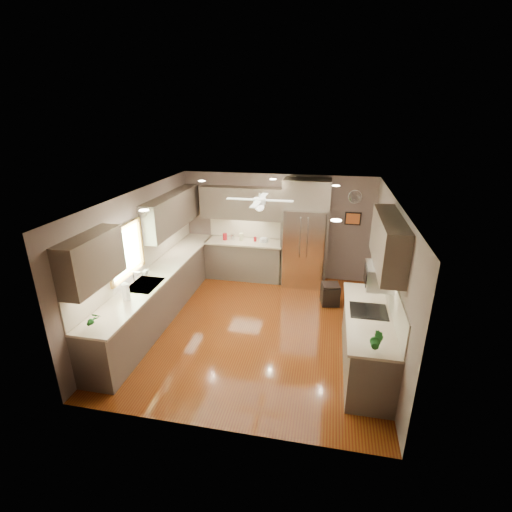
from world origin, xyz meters
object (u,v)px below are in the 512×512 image
(potted_plant_left, at_px, (92,319))
(microwave, at_px, (379,276))
(soap_bottle, at_px, (146,272))
(canister_a, at_px, (225,237))
(refrigerator, at_px, (305,235))
(paper_towel, at_px, (126,292))
(canister_c, at_px, (241,237))
(stool, at_px, (330,294))
(canister_b, at_px, (233,237))
(canister_d, at_px, (255,239))
(potted_plant_right, at_px, (377,340))
(bowl, at_px, (264,242))

(potted_plant_left, distance_m, microwave, 4.25)
(soap_bottle, bearing_deg, canister_a, 69.69)
(refrigerator, bearing_deg, paper_towel, -129.20)
(canister_a, relative_size, canister_c, 0.98)
(stool, bearing_deg, canister_b, 156.26)
(canister_d, height_order, microwave, microwave)
(paper_towel, bearing_deg, potted_plant_right, -9.48)
(bowl, distance_m, refrigerator, 0.98)
(canister_b, bearing_deg, potted_plant_right, -53.35)
(canister_b, distance_m, canister_c, 0.21)
(canister_b, relative_size, paper_towel, 0.48)
(stool, bearing_deg, soap_bottle, -158.92)
(canister_c, distance_m, bowl, 0.56)
(canister_c, distance_m, microwave, 4.00)
(soap_bottle, distance_m, stool, 3.75)
(canister_d, bearing_deg, bowl, -13.60)
(canister_b, xyz_separation_m, potted_plant_left, (-0.95, -4.17, 0.07))
(canister_d, xyz_separation_m, paper_towel, (-1.48, -3.30, 0.08))
(paper_towel, bearing_deg, canister_d, 65.92)
(potted_plant_left, bearing_deg, canister_c, 74.56)
(canister_c, relative_size, paper_towel, 0.55)
(canister_a, height_order, canister_c, canister_c)
(paper_towel, bearing_deg, canister_a, 77.27)
(refrigerator, bearing_deg, microwave, -63.91)
(potted_plant_right, bearing_deg, refrigerator, 107.39)
(canister_b, height_order, potted_plant_left, potted_plant_left)
(canister_b, bearing_deg, canister_c, 6.11)
(potted_plant_left, height_order, bowl, potted_plant_left)
(canister_c, distance_m, potted_plant_left, 4.35)
(canister_c, bearing_deg, canister_b, -173.89)
(potted_plant_left, bearing_deg, canister_d, 70.29)
(potted_plant_right, bearing_deg, soap_bottle, 158.36)
(potted_plant_left, height_order, refrigerator, refrigerator)
(canister_b, distance_m, canister_d, 0.55)
(microwave, bearing_deg, potted_plant_left, -160.59)
(canister_c, height_order, microwave, microwave)
(potted_plant_left, height_order, microwave, microwave)
(canister_c, bearing_deg, canister_d, -2.82)
(soap_bottle, height_order, stool, soap_bottle)
(microwave, bearing_deg, bowl, 130.03)
(potted_plant_left, relative_size, bowl, 1.34)
(refrigerator, height_order, microwave, refrigerator)
(canister_c, bearing_deg, canister_a, -173.72)
(stool, bearing_deg, potted_plant_left, -136.69)
(paper_towel, bearing_deg, potted_plant_left, -91.24)
(canister_b, bearing_deg, soap_bottle, -114.11)
(refrigerator, relative_size, stool, 5.43)
(soap_bottle, bearing_deg, canister_d, 55.91)
(canister_d, relative_size, potted_plant_left, 0.37)
(canister_a, xyz_separation_m, canister_b, (0.19, 0.02, -0.01))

